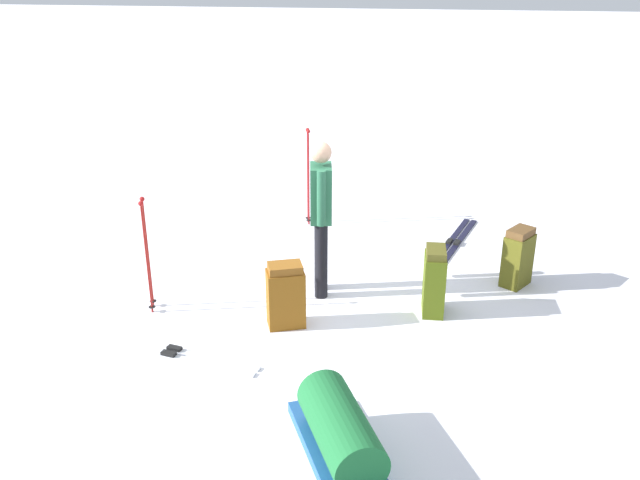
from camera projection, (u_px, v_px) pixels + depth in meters
name	position (u px, v px, depth m)	size (l,w,h in m)	color
ground_plane	(320.00, 300.00, 7.38)	(80.00, 80.00, 0.00)	white
skier_standing	(321.00, 211.00, 7.17)	(0.56, 0.27, 1.70)	black
ski_pair_near	(172.00, 353.00, 6.38)	(0.55, 1.76, 0.05)	silver
ski_pair_far	(453.00, 243.00, 8.77)	(1.80, 0.69, 0.05)	black
backpack_large_dark	(434.00, 281.00, 6.99)	(0.37, 0.23, 0.72)	#455410
backpack_bright	(518.00, 258.00, 7.59)	(0.41, 0.38, 0.68)	#4F4D14
backpack_small_spare	(286.00, 296.00, 6.76)	(0.36, 0.43, 0.67)	brown
ski_poles_planted_near	(147.00, 249.00, 6.92)	(0.19, 0.11, 1.23)	maroon
ski_poles_planted_far	(308.00, 172.00, 9.17)	(0.15, 0.10, 1.33)	maroon
gear_sled	(341.00, 436.00, 4.97)	(1.42, 0.99, 0.49)	#1C4E8D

